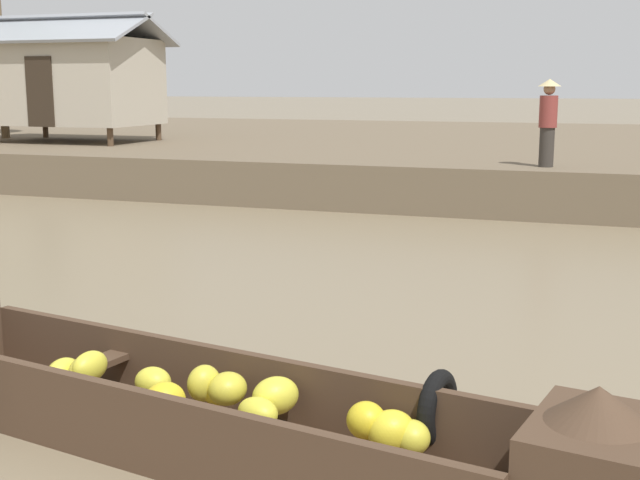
{
  "coord_description": "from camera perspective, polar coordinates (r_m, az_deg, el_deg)",
  "views": [
    {
      "loc": [
        2.73,
        0.11,
        2.5
      ],
      "look_at": [
        0.21,
        7.37,
        1.06
      ],
      "focal_mm": 46.81,
      "sensor_mm": 36.0,
      "label": 1
    }
  ],
  "objects": [
    {
      "name": "stilt_house_mid_left",
      "position": [
        24.17,
        -16.56,
        10.47
      ],
      "size": [
        4.92,
        3.32,
        3.42
      ],
      "color": "#4C3826",
      "rests_on": "riverbank_strip"
    },
    {
      "name": "ground_plane",
      "position": [
        10.56,
        3.61,
        -3.11
      ],
      "size": [
        300.0,
        300.0,
        0.0
      ],
      "primitive_type": "plane",
      "color": "#7A6B51"
    },
    {
      "name": "vendor_person",
      "position": [
        16.56,
        15.32,
        8.04
      ],
      "size": [
        0.44,
        0.44,
        1.66
      ],
      "color": "#332D28",
      "rests_on": "riverbank_strip"
    },
    {
      "name": "banana_boat",
      "position": [
        5.98,
        -8.88,
        -10.81
      ],
      "size": [
        6.23,
        2.01,
        0.95
      ],
      "color": "#473323",
      "rests_on": "ground"
    },
    {
      "name": "riverbank_strip",
      "position": [
        25.8,
        13.09,
        5.81
      ],
      "size": [
        160.0,
        20.0,
        0.94
      ],
      "primitive_type": "cube",
      "color": "brown",
      "rests_on": "ground"
    }
  ]
}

